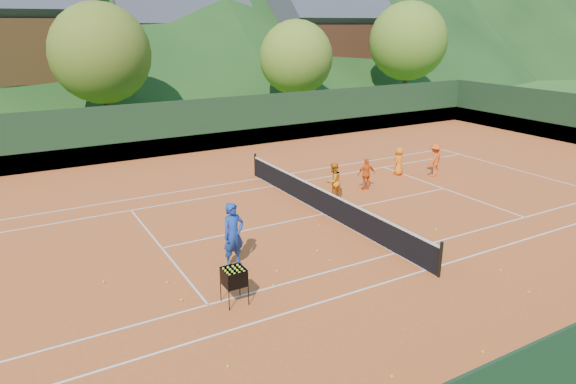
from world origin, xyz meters
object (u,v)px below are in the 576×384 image
tennis_net (325,202)px  ball_hopper (234,278)px  student_b (366,174)px  student_a (333,181)px  student_c (399,161)px  student_d (435,160)px  coach (233,235)px  chalet_right (325,41)px  chalet_mid (181,46)px

tennis_net → ball_hopper: tennis_net is taller
ball_hopper → student_b: bearing=33.6°
student_a → student_c: student_a is taller
student_d → student_b: bearing=-20.4°
student_a → student_d: size_ratio=0.99×
coach → student_b: (8.14, 3.99, -0.30)m
student_c → student_d: 1.68m
student_b → ball_hopper: 10.85m
ball_hopper → coach: bearing=66.1°
tennis_net → chalet_right: bearing=56.3°
chalet_mid → chalet_right: size_ratio=1.06×
student_c → student_d: (1.34, -1.01, 0.12)m
student_c → student_d: bearing=122.3°
coach → chalet_mid: 38.14m
coach → ball_hopper: 2.23m
student_d → tennis_net: (-7.44, -1.70, -0.30)m
chalet_right → student_a: bearing=-123.1°
student_b → coach: bearing=39.0°
coach → student_b: size_ratio=1.42×
student_c → student_d: size_ratio=0.84×
student_c → chalet_right: (13.89, 27.29, 4.56)m
student_d → chalet_mid: (-1.44, 32.30, 4.17)m
tennis_net → student_c: bearing=23.9°
student_d → chalet_mid: bearing=-108.7°
student_b → ball_hopper: size_ratio=1.42×
tennis_net → student_d: bearing=12.9°
coach → tennis_net: (4.85, 2.35, -0.51)m
ball_hopper → chalet_right: size_ratio=0.08×
chalet_right → student_c: bearing=-117.0°
student_d → ball_hopper: size_ratio=1.61×
student_c → tennis_net: 6.68m
student_a → student_b: student_a is taller
student_a → tennis_net: student_a is taller
chalet_mid → student_c: bearing=-89.8°
student_c → chalet_mid: chalet_mid is taller
chalet_mid → tennis_net: bearing=-100.0°
coach → student_b: 9.07m
tennis_net → chalet_right: size_ratio=1.01×
student_a → student_d: 6.21m
student_b → student_d: student_d is taller
student_a → student_c: 5.08m
student_c → ball_hopper: bearing=10.2°
student_a → tennis_net: bearing=29.9°
student_a → student_d: (6.20, 0.46, 0.01)m
student_c → tennis_net: bearing=3.2°
ball_hopper → chalet_right: bearing=53.2°
student_a → coach: bearing=15.6°
ball_hopper → tennis_net: bearing=37.3°
student_d → chalet_right: (12.56, 28.30, 4.43)m
tennis_net → student_a: bearing=44.7°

